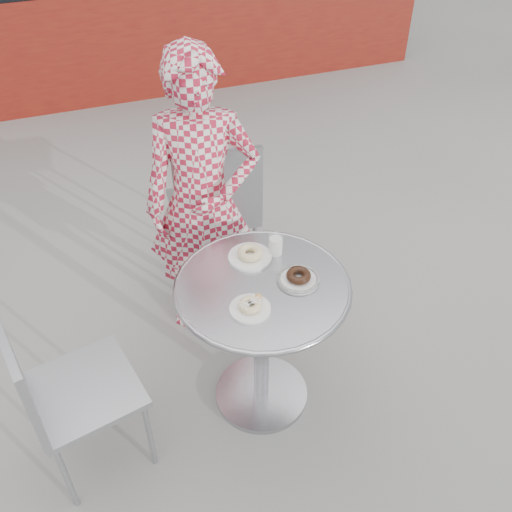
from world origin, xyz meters
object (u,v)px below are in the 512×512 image
object	(u,v)px
bistro_table	(262,316)
chair_left	(89,417)
plate_far	(250,255)
milk_cup	(276,245)
plate_near	(250,306)
plate_checker	(298,278)
seated_person	(202,203)
chair_far	(214,236)

from	to	relation	value
bistro_table	chair_left	bearing A→B (deg)	-177.10
plate_far	milk_cup	size ratio (longest dim) A/B	1.90
bistro_table	plate_near	size ratio (longest dim) A/B	4.61
plate_checker	milk_cup	distance (m)	0.21
seated_person	plate_near	distance (m)	0.76
plate_checker	chair_far	bearing A→B (deg)	95.40
chair_left	milk_cup	distance (m)	1.12
chair_far	plate_far	world-z (taller)	chair_far
chair_left	seated_person	size ratio (longest dim) A/B	0.58
plate_far	plate_near	world-z (taller)	plate_far
chair_far	milk_cup	world-z (taller)	chair_far
plate_far	milk_cup	xyz separation A→B (m)	(0.12, -0.01, 0.03)
bistro_table	seated_person	bearing A→B (deg)	96.98
seated_person	plate_checker	xyz separation A→B (m)	(0.23, -0.67, -0.00)
bistro_table	plate_near	world-z (taller)	plate_near
plate_checker	milk_cup	xyz separation A→B (m)	(-0.03, 0.20, 0.03)
chair_left	plate_checker	bearing A→B (deg)	-101.36
chair_far	bistro_table	bearing A→B (deg)	90.85
plate_checker	bistro_table	bearing A→B (deg)	169.82
bistro_table	chair_far	size ratio (longest dim) A/B	0.78
chair_far	chair_left	xyz separation A→B (m)	(-0.88, -1.01, -0.02)
chair_left	plate_near	bearing A→B (deg)	-108.22
bistro_table	seated_person	size ratio (longest dim) A/B	0.49
seated_person	plate_far	distance (m)	0.47
bistro_table	chair_far	distance (m)	1.01
plate_near	seated_person	bearing A→B (deg)	88.68
bistro_table	plate_far	world-z (taller)	plate_far
chair_far	seated_person	size ratio (longest dim) A/B	0.63
seated_person	plate_near	world-z (taller)	seated_person
chair_left	seated_person	bearing A→B (deg)	-59.65
plate_far	chair_left	bearing A→B (deg)	-164.91
milk_cup	chair_left	bearing A→B (deg)	-167.28
chair_left	plate_checker	size ratio (longest dim) A/B	4.94
bistro_table	seated_person	xyz separation A→B (m)	(-0.08, 0.64, 0.21)
seated_person	plate_checker	distance (m)	0.71
chair_far	chair_left	world-z (taller)	chair_far
chair_far	milk_cup	distance (m)	0.95
bistro_table	milk_cup	world-z (taller)	milk_cup
seated_person	bistro_table	bearing A→B (deg)	-67.79
chair_far	milk_cup	bearing A→B (deg)	99.32
seated_person	plate_near	bearing A→B (deg)	-76.09
plate_checker	seated_person	bearing A→B (deg)	109.12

